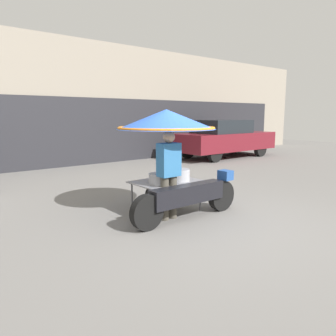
{
  "coord_description": "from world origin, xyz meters",
  "views": [
    {
      "loc": [
        -3.98,
        -3.55,
        1.78
      ],
      "look_at": [
        -0.28,
        1.0,
        0.83
      ],
      "focal_mm": 35.0,
      "sensor_mm": 36.0,
      "label": 1
    }
  ],
  "objects_px": {
    "vendor_motorcycle_cart": "(169,135)",
    "parked_car": "(224,138)",
    "potted_plant": "(234,141)",
    "vendor_person": "(169,171)"
  },
  "relations": [
    {
      "from": "parked_car",
      "to": "potted_plant",
      "type": "height_order",
      "value": "parked_car"
    },
    {
      "from": "vendor_motorcycle_cart",
      "to": "vendor_person",
      "type": "distance_m",
      "value": 0.69
    },
    {
      "from": "potted_plant",
      "to": "vendor_motorcycle_cart",
      "type": "bearing_deg",
      "value": -146.71
    },
    {
      "from": "parked_car",
      "to": "vendor_person",
      "type": "bearing_deg",
      "value": -144.96
    },
    {
      "from": "vendor_motorcycle_cart",
      "to": "vendor_person",
      "type": "xyz_separation_m",
      "value": [
        -0.24,
        -0.29,
        -0.58
      ]
    },
    {
      "from": "vendor_motorcycle_cart",
      "to": "vendor_person",
      "type": "bearing_deg",
      "value": -130.09
    },
    {
      "from": "vendor_motorcycle_cart",
      "to": "potted_plant",
      "type": "xyz_separation_m",
      "value": [
        8.88,
        5.83,
        -0.9
      ]
    },
    {
      "from": "vendor_person",
      "to": "parked_car",
      "type": "bearing_deg",
      "value": 35.04
    },
    {
      "from": "parked_car",
      "to": "potted_plant",
      "type": "bearing_deg",
      "value": 29.3
    },
    {
      "from": "vendor_motorcycle_cart",
      "to": "parked_car",
      "type": "bearing_deg",
      "value": 34.38
    }
  ]
}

